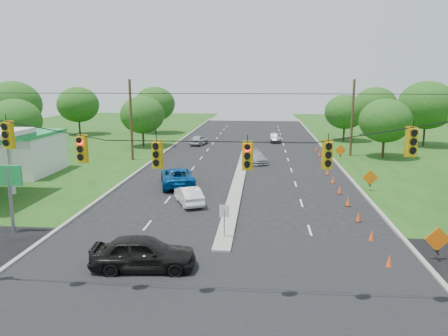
# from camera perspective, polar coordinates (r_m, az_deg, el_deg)

# --- Properties ---
(ground) EXTENTS (160.00, 160.00, 0.00)m
(ground) POSITION_cam_1_polar(r_m,az_deg,el_deg) (19.59, -1.57, -15.58)
(ground) COLOR black
(ground) RESTS_ON ground
(cross_street) EXTENTS (160.00, 14.00, 0.02)m
(cross_street) POSITION_cam_1_polar(r_m,az_deg,el_deg) (19.59, -1.57, -15.58)
(cross_street) COLOR black
(cross_street) RESTS_ON ground
(curb_left) EXTENTS (0.25, 110.00, 0.16)m
(curb_left) POSITION_cam_1_polar(r_m,az_deg,el_deg) (49.67, -9.18, 0.96)
(curb_left) COLOR gray
(curb_left) RESTS_ON ground
(curb_right) EXTENTS (0.25, 110.00, 0.16)m
(curb_right) POSITION_cam_1_polar(r_m,az_deg,el_deg) (48.83, 14.47, 0.56)
(curb_right) COLOR gray
(curb_right) RESTS_ON ground
(median) EXTENTS (1.00, 34.00, 0.18)m
(median) POSITION_cam_1_polar(r_m,az_deg,el_deg) (39.41, 1.95, -1.63)
(median) COLOR gray
(median) RESTS_ON ground
(median_sign) EXTENTS (0.55, 0.06, 2.05)m
(median_sign) POSITION_cam_1_polar(r_m,az_deg,el_deg) (24.58, 0.03, -6.18)
(median_sign) COLOR gray
(median_sign) RESTS_ON ground
(signal_span) EXTENTS (25.60, 0.32, 9.00)m
(signal_span) POSITION_cam_1_polar(r_m,az_deg,el_deg) (16.93, -2.22, -1.99)
(signal_span) COLOR #422D1C
(signal_span) RESTS_ON ground
(utility_pole_far_left) EXTENTS (0.28, 0.28, 9.00)m
(utility_pole_far_left) POSITION_cam_1_polar(r_m,az_deg,el_deg) (49.72, -12.04, 6.10)
(utility_pole_far_left) COLOR #422D1C
(utility_pole_far_left) RESTS_ON ground
(utility_pole_far_right) EXTENTS (0.28, 0.28, 9.00)m
(utility_pole_far_right) POSITION_cam_1_polar(r_m,az_deg,el_deg) (53.55, 16.41, 6.25)
(utility_pole_far_right) COLOR #422D1C
(utility_pole_far_right) RESTS_ON ground
(cone_0) EXTENTS (0.32, 0.32, 0.70)m
(cone_0) POSITION_cam_1_polar(r_m,az_deg,el_deg) (22.91, 20.78, -11.26)
(cone_0) COLOR #FF501E
(cone_0) RESTS_ON ground
(cone_1) EXTENTS (0.32, 0.32, 0.70)m
(cone_1) POSITION_cam_1_polar(r_m,az_deg,el_deg) (26.07, 18.73, -8.35)
(cone_1) COLOR #FF501E
(cone_1) RESTS_ON ground
(cone_2) EXTENTS (0.32, 0.32, 0.70)m
(cone_2) POSITION_cam_1_polar(r_m,az_deg,el_deg) (29.30, 17.15, -6.06)
(cone_2) COLOR #FF501E
(cone_2) RESTS_ON ground
(cone_3) EXTENTS (0.32, 0.32, 0.70)m
(cone_3) POSITION_cam_1_polar(r_m,az_deg,el_deg) (32.59, 15.90, -4.23)
(cone_3) COLOR #FF501E
(cone_3) RESTS_ON ground
(cone_4) EXTENTS (0.32, 0.32, 0.70)m
(cone_4) POSITION_cam_1_polar(r_m,az_deg,el_deg) (35.92, 14.88, -2.73)
(cone_4) COLOR #FF501E
(cone_4) RESTS_ON ground
(cone_5) EXTENTS (0.32, 0.32, 0.70)m
(cone_5) POSITION_cam_1_polar(r_m,az_deg,el_deg) (39.28, 14.04, -1.49)
(cone_5) COLOR #FF501E
(cone_5) RESTS_ON ground
(cone_6) EXTENTS (0.32, 0.32, 0.70)m
(cone_6) POSITION_cam_1_polar(r_m,az_deg,el_deg) (42.66, 13.33, -0.45)
(cone_6) COLOR #FF501E
(cone_6) RESTS_ON ground
(cone_7) EXTENTS (0.32, 0.32, 0.70)m
(cone_7) POSITION_cam_1_polar(r_m,az_deg,el_deg) (46.14, 13.46, 0.43)
(cone_7) COLOR #FF501E
(cone_7) RESTS_ON ground
(cone_8) EXTENTS (0.32, 0.32, 0.70)m
(cone_8) POSITION_cam_1_polar(r_m,az_deg,el_deg) (49.55, 12.89, 1.20)
(cone_8) COLOR #FF501E
(cone_8) RESTS_ON ground
(cone_9) EXTENTS (0.32, 0.32, 0.70)m
(cone_9) POSITION_cam_1_polar(r_m,az_deg,el_deg) (52.97, 12.39, 1.87)
(cone_9) COLOR #FF501E
(cone_9) RESTS_ON ground
(cone_10) EXTENTS (0.32, 0.32, 0.70)m
(cone_10) POSITION_cam_1_polar(r_m,az_deg,el_deg) (56.40, 11.95, 2.46)
(cone_10) COLOR #FF501E
(cone_10) RESTS_ON ground
(work_sign_0) EXTENTS (1.27, 0.58, 1.37)m
(work_sign_0) POSITION_cam_1_polar(r_m,az_deg,el_deg) (24.34, 26.11, -8.49)
(work_sign_0) COLOR black
(work_sign_0) RESTS_ON ground
(work_sign_1) EXTENTS (1.27, 0.58, 1.37)m
(work_sign_1) POSITION_cam_1_polar(r_m,az_deg,el_deg) (37.23, 18.54, -1.28)
(work_sign_1) COLOR black
(work_sign_1) RESTS_ON ground
(work_sign_2) EXTENTS (1.27, 0.58, 1.37)m
(work_sign_2) POSITION_cam_1_polar(r_m,az_deg,el_deg) (50.71, 14.95, 2.18)
(work_sign_2) COLOR black
(work_sign_2) RESTS_ON ground
(tree_2) EXTENTS (5.88, 5.88, 6.86)m
(tree_2) POSITION_cam_1_polar(r_m,az_deg,el_deg) (55.21, -25.61, 5.57)
(tree_2) COLOR black
(tree_2) RESTS_ON ground
(tree_3) EXTENTS (7.56, 7.56, 8.82)m
(tree_3) POSITION_cam_1_polar(r_m,az_deg,el_deg) (66.77, -25.83, 7.45)
(tree_3) COLOR black
(tree_3) RESTS_ON ground
(tree_4) EXTENTS (6.72, 6.72, 7.84)m
(tree_4) POSITION_cam_1_polar(r_m,az_deg,el_deg) (75.67, -18.51, 7.85)
(tree_4) COLOR black
(tree_4) RESTS_ON ground
(tree_5) EXTENTS (5.88, 5.88, 6.86)m
(tree_5) POSITION_cam_1_polar(r_m,az_deg,el_deg) (59.72, -10.61, 6.85)
(tree_5) COLOR black
(tree_5) RESTS_ON ground
(tree_6) EXTENTS (6.72, 6.72, 7.84)m
(tree_6) POSITION_cam_1_polar(r_m,az_deg,el_deg) (74.66, -9.02, 8.26)
(tree_6) COLOR black
(tree_6) RESTS_ON ground
(tree_9) EXTENTS (5.88, 5.88, 6.86)m
(tree_9) POSITION_cam_1_polar(r_m,az_deg,el_deg) (53.39, 20.31, 5.82)
(tree_9) COLOR black
(tree_9) RESTS_ON ground
(tree_10) EXTENTS (7.56, 7.56, 8.82)m
(tree_10) POSITION_cam_1_polar(r_m,az_deg,el_deg) (65.22, 24.95, 7.45)
(tree_10) COLOR black
(tree_10) RESTS_ON ground
(tree_11) EXTENTS (6.72, 6.72, 7.84)m
(tree_11) POSITION_cam_1_polar(r_m,az_deg,el_deg) (74.63, 19.17, 7.77)
(tree_11) COLOR black
(tree_11) RESTS_ON ground
(tree_12) EXTENTS (5.88, 5.88, 6.86)m
(tree_12) POSITION_cam_1_polar(r_m,az_deg,el_deg) (66.57, 15.52, 7.08)
(tree_12) COLOR black
(tree_12) RESTS_ON ground
(black_sedan) EXTENTS (5.11, 2.41, 1.69)m
(black_sedan) POSITION_cam_1_polar(r_m,az_deg,el_deg) (21.41, -10.49, -10.86)
(black_sedan) COLOR black
(black_sedan) RESTS_ON ground
(white_sedan) EXTENTS (2.85, 4.20, 1.31)m
(white_sedan) POSITION_cam_1_polar(r_m,az_deg,el_deg) (31.96, -4.64, -3.56)
(white_sedan) COLOR white
(white_sedan) RESTS_ON ground
(blue_pickup) EXTENTS (4.07, 6.32, 1.62)m
(blue_pickup) POSITION_cam_1_polar(r_m,az_deg,el_deg) (37.46, -6.10, -1.11)
(blue_pickup) COLOR navy
(blue_pickup) RESTS_ON ground
(silver_car_far) EXTENTS (3.00, 4.81, 1.30)m
(silver_car_far) POSITION_cam_1_polar(r_m,az_deg,el_deg) (47.84, 4.15, 1.47)
(silver_car_far) COLOR #9496A8
(silver_car_far) RESTS_ON ground
(silver_car_oncoming) EXTENTS (2.52, 4.30, 1.37)m
(silver_car_oncoming) POSITION_cam_1_polar(r_m,az_deg,el_deg) (61.09, -3.27, 3.68)
(silver_car_oncoming) COLOR #AAAAAA
(silver_car_oncoming) RESTS_ON ground
(dark_car_receding) EXTENTS (1.39, 3.93, 1.29)m
(dark_car_receding) POSITION_cam_1_polar(r_m,az_deg,el_deg) (64.22, 6.68, 3.96)
(dark_car_receding) COLOR #282828
(dark_car_receding) RESTS_ON ground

